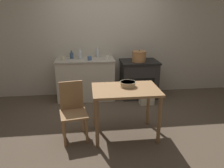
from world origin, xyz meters
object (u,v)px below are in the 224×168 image
(stock_pot, at_px, (139,56))
(cup_center_left, at_px, (63,58))
(bottle_mid_left, at_px, (98,53))
(cup_center_right, at_px, (108,58))
(bottle_far_left, at_px, (72,55))
(work_table, at_px, (125,96))
(stove, at_px, (139,79))
(mixing_bowl_large, at_px, (128,84))
(bottle_left, at_px, (80,54))
(flour_sack, at_px, (147,96))
(chair, at_px, (73,109))
(cup_center, at_px, (90,58))

(stock_pot, distance_m, cup_center_left, 1.66)
(bottle_mid_left, relative_size, cup_center_right, 3.03)
(bottle_far_left, bearing_deg, work_table, -62.91)
(work_table, xyz_separation_m, bottle_far_left, (-0.90, 1.75, 0.32))
(cup_center_right, bearing_deg, cup_center_left, 176.57)
(stove, distance_m, mixing_bowl_large, 1.70)
(stock_pot, xyz_separation_m, bottle_mid_left, (-0.90, 0.30, 0.04))
(stove, distance_m, stock_pot, 0.54)
(mixing_bowl_large, distance_m, bottle_left, 1.79)
(bottle_left, height_order, cup_center_right, bottle_left)
(stove, xyz_separation_m, cup_center_right, (-0.73, -0.09, 0.53))
(bottle_far_left, distance_m, bottle_mid_left, 0.59)
(work_table, relative_size, bottle_mid_left, 4.19)
(stock_pot, relative_size, bottle_mid_left, 1.30)
(stock_pot, xyz_separation_m, bottle_left, (-1.29, 0.13, 0.05))
(bottle_mid_left, bearing_deg, cup_center_left, -160.70)
(stock_pot, distance_m, bottle_far_left, 1.49)
(stove, xyz_separation_m, bottle_far_left, (-1.51, 0.11, 0.56))
(cup_center_left, distance_m, cup_center_right, 0.96)
(work_table, relative_size, flour_sack, 2.96)
(bottle_left, distance_m, cup_center_right, 0.61)
(stove, relative_size, bottle_far_left, 4.76)
(bottle_left, distance_m, bottle_mid_left, 0.43)
(cup_center_right, bearing_deg, bottle_mid_left, 121.29)
(stock_pot, bearing_deg, cup_center_right, -178.31)
(flour_sack, xyz_separation_m, bottle_left, (-1.40, 0.54, 0.84))
(flour_sack, distance_m, bottle_mid_left, 1.49)
(chair, relative_size, cup_center, 9.83)
(work_table, relative_size, bottle_left, 4.02)
(chair, height_order, stock_pot, stock_pot)
(cup_center, bearing_deg, cup_center_right, 1.08)
(stove, height_order, chair, chair)
(work_table, distance_m, bottle_far_left, 1.99)
(bottle_left, bearing_deg, cup_center_left, -165.55)
(chair, xyz_separation_m, flour_sack, (1.50, 1.11, -0.30))
(bottle_far_left, bearing_deg, mixing_bowl_large, -60.38)
(stove, bearing_deg, flour_sack, -81.43)
(stove, bearing_deg, bottle_mid_left, 166.01)
(work_table, height_order, bottle_far_left, bottle_far_left)
(work_table, xyz_separation_m, cup_center_right, (-0.12, 1.55, 0.29))
(flour_sack, bearing_deg, cup_center, 162.26)
(bottle_far_left, bearing_deg, cup_center_left, -140.55)
(stove, relative_size, work_table, 0.83)
(chair, xyz_separation_m, bottle_mid_left, (0.50, 1.83, 0.54))
(flour_sack, distance_m, stock_pot, 0.90)
(chair, bearing_deg, work_table, -12.64)
(bottle_far_left, xyz_separation_m, cup_center_left, (-0.18, -0.15, -0.03))
(work_table, xyz_separation_m, stock_pot, (0.58, 1.57, 0.30))
(stock_pot, bearing_deg, chair, -132.55)
(cup_center, bearing_deg, flour_sack, -17.74)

